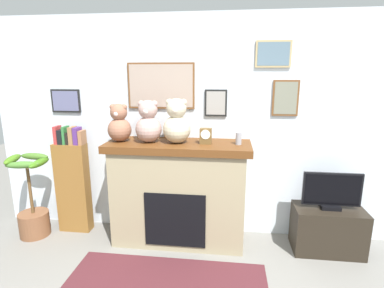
# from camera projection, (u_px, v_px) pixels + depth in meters

# --- Properties ---
(back_wall) EXTENTS (5.20, 0.15, 2.60)m
(back_wall) POSITION_uv_depth(u_px,v_px,m) (204.00, 128.00, 3.60)
(back_wall) COLOR silver
(back_wall) RESTS_ON ground_plane
(fireplace) EXTENTS (1.60, 0.60, 1.19)m
(fireplace) POSITION_uv_depth(u_px,v_px,m) (179.00, 192.00, 3.47)
(fireplace) COLOR gray
(fireplace) RESTS_ON ground_plane
(bookshelf) EXTENTS (0.39, 0.16, 1.33)m
(bookshelf) POSITION_uv_depth(u_px,v_px,m) (73.00, 183.00, 3.70)
(bookshelf) COLOR brown
(bookshelf) RESTS_ON ground_plane
(potted_plant) EXTENTS (0.45, 0.42, 1.01)m
(potted_plant) POSITION_uv_depth(u_px,v_px,m) (33.00, 209.00, 3.63)
(potted_plant) COLOR brown
(potted_plant) RESTS_ON ground_plane
(tv_stand) EXTENTS (0.74, 0.40, 0.51)m
(tv_stand) POSITION_uv_depth(u_px,v_px,m) (327.00, 230.00, 3.33)
(tv_stand) COLOR black
(tv_stand) RESTS_ON ground_plane
(television) EXTENTS (0.61, 0.14, 0.41)m
(television) POSITION_uv_depth(u_px,v_px,m) (332.00, 192.00, 3.22)
(television) COLOR black
(television) RESTS_ON tv_stand
(candle_jar) EXTENTS (0.06, 0.06, 0.13)m
(candle_jar) POSITION_uv_depth(u_px,v_px,m) (239.00, 139.00, 3.23)
(candle_jar) COLOR gray
(candle_jar) RESTS_ON fireplace
(mantel_clock) EXTENTS (0.13, 0.09, 0.17)m
(mantel_clock) POSITION_uv_depth(u_px,v_px,m) (206.00, 136.00, 3.26)
(mantel_clock) COLOR brown
(mantel_clock) RESTS_ON fireplace
(teddy_bear_brown) EXTENTS (0.26, 0.26, 0.42)m
(teddy_bear_brown) POSITION_uv_depth(u_px,v_px,m) (119.00, 125.00, 3.36)
(teddy_bear_brown) COLOR #8D5C46
(teddy_bear_brown) RESTS_ON fireplace
(teddy_bear_tan) EXTENTS (0.29, 0.29, 0.47)m
(teddy_bear_tan) POSITION_uv_depth(u_px,v_px,m) (148.00, 123.00, 3.31)
(teddy_bear_tan) COLOR tan
(teddy_bear_tan) RESTS_ON fireplace
(teddy_bear_cream) EXTENTS (0.30, 0.30, 0.49)m
(teddy_bear_cream) POSITION_uv_depth(u_px,v_px,m) (177.00, 123.00, 3.27)
(teddy_bear_cream) COLOR #BDB194
(teddy_bear_cream) RESTS_ON fireplace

